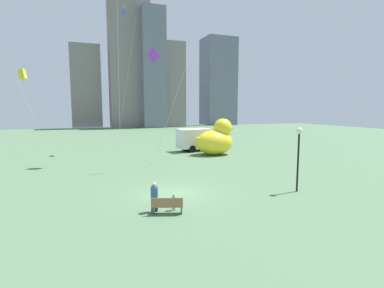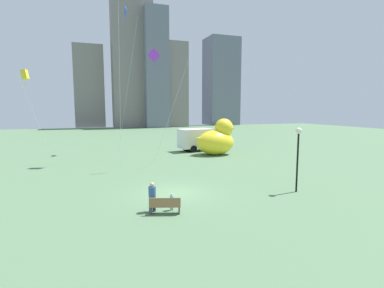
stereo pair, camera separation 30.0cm
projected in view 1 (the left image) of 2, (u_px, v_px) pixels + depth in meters
name	position (u px, v px, depth m)	size (l,w,h in m)	color
ground_plane	(175.00, 193.00, 19.00)	(140.00, 140.00, 0.00)	#547551
park_bench	(167.00, 205.00, 15.14)	(1.68, 0.94, 0.90)	olive
person_adult	(154.00, 196.00, 15.47)	(0.39, 0.39, 1.59)	#38476B
person_child	(174.00, 201.00, 15.73)	(0.23, 0.23, 0.92)	silver
giant_inflatable_duck	(216.00, 139.00, 34.60)	(5.15, 3.31, 4.27)	yellow
lamppost	(299.00, 145.00, 18.99)	(0.41, 0.41, 4.23)	black
box_truck	(199.00, 140.00, 37.88)	(6.05, 3.12, 2.85)	white
city_skyline	(158.00, 75.00, 88.80)	(51.21, 15.06, 38.13)	gray
kite_blue	(124.00, 20.00, 35.86)	(2.84, 2.36, 17.85)	silver
kite_purple	(155.00, 60.00, 25.73)	(3.77, 3.75, 10.72)	silver
kite_yellow	(23.00, 75.00, 34.21)	(2.82, 2.80, 10.03)	silver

